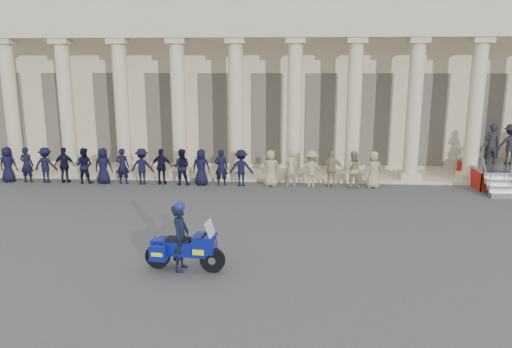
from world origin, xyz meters
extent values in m
plane|color=#3C3C3F|center=(0.00, 0.00, 0.00)|extent=(90.00, 90.00, 0.00)
cube|color=#BDAF8E|center=(0.00, 15.00, 4.50)|extent=(40.00, 10.00, 9.00)
cube|color=#BDAF8E|center=(0.00, 8.80, 0.07)|extent=(40.00, 2.60, 0.15)
cube|color=#BDAF8E|center=(0.00, 8.00, 6.79)|extent=(35.80, 1.00, 1.00)
cube|color=#BDAF8E|center=(-11.70, 8.00, 0.30)|extent=(0.90, 0.90, 0.30)
cylinder|color=#BDAF8E|center=(-11.70, 8.00, 3.25)|extent=(0.64, 0.64, 5.60)
cube|color=#BDAF8E|center=(-11.70, 8.00, 6.17)|extent=(0.85, 0.85, 0.24)
cube|color=#BDAF8E|center=(-9.10, 8.00, 0.30)|extent=(0.90, 0.90, 0.30)
cylinder|color=#BDAF8E|center=(-9.10, 8.00, 3.25)|extent=(0.64, 0.64, 5.60)
cube|color=#BDAF8E|center=(-9.10, 8.00, 6.17)|extent=(0.85, 0.85, 0.24)
cube|color=#BDAF8E|center=(-6.50, 8.00, 0.30)|extent=(0.90, 0.90, 0.30)
cylinder|color=#BDAF8E|center=(-6.50, 8.00, 3.25)|extent=(0.64, 0.64, 5.60)
cube|color=#BDAF8E|center=(-6.50, 8.00, 6.17)|extent=(0.85, 0.85, 0.24)
cube|color=#BDAF8E|center=(-3.90, 8.00, 0.30)|extent=(0.90, 0.90, 0.30)
cylinder|color=#BDAF8E|center=(-3.90, 8.00, 3.25)|extent=(0.64, 0.64, 5.60)
cube|color=#BDAF8E|center=(-3.90, 8.00, 6.17)|extent=(0.85, 0.85, 0.24)
cube|color=#BDAF8E|center=(-1.30, 8.00, 0.30)|extent=(0.90, 0.90, 0.30)
cylinder|color=#BDAF8E|center=(-1.30, 8.00, 3.25)|extent=(0.64, 0.64, 5.60)
cube|color=#BDAF8E|center=(-1.30, 8.00, 6.17)|extent=(0.85, 0.85, 0.24)
cube|color=#BDAF8E|center=(1.30, 8.00, 0.30)|extent=(0.90, 0.90, 0.30)
cylinder|color=#BDAF8E|center=(1.30, 8.00, 3.25)|extent=(0.64, 0.64, 5.60)
cube|color=#BDAF8E|center=(1.30, 8.00, 6.17)|extent=(0.85, 0.85, 0.24)
cube|color=#BDAF8E|center=(3.90, 8.00, 0.30)|extent=(0.90, 0.90, 0.30)
cylinder|color=#BDAF8E|center=(3.90, 8.00, 3.25)|extent=(0.64, 0.64, 5.60)
cube|color=#BDAF8E|center=(3.90, 8.00, 6.17)|extent=(0.85, 0.85, 0.24)
cube|color=#BDAF8E|center=(6.50, 8.00, 0.30)|extent=(0.90, 0.90, 0.30)
cylinder|color=#BDAF8E|center=(6.50, 8.00, 3.25)|extent=(0.64, 0.64, 5.60)
cube|color=#BDAF8E|center=(6.50, 8.00, 6.17)|extent=(0.85, 0.85, 0.24)
cube|color=#BDAF8E|center=(9.10, 8.00, 0.30)|extent=(0.90, 0.90, 0.30)
cylinder|color=#BDAF8E|center=(9.10, 8.00, 3.25)|extent=(0.64, 0.64, 5.60)
cube|color=#BDAF8E|center=(9.10, 8.00, 6.17)|extent=(0.85, 0.85, 0.24)
cube|color=black|center=(-13.00, 10.02, 2.55)|extent=(1.30, 0.12, 4.20)
cube|color=black|center=(-10.40, 10.02, 2.55)|extent=(1.30, 0.12, 4.20)
cube|color=black|center=(-7.80, 10.02, 2.55)|extent=(1.30, 0.12, 4.20)
cube|color=black|center=(-5.20, 10.02, 2.55)|extent=(1.30, 0.12, 4.20)
cube|color=black|center=(-2.60, 10.02, 2.55)|extent=(1.30, 0.12, 4.20)
cube|color=black|center=(0.00, 10.02, 2.55)|extent=(1.30, 0.12, 4.20)
cube|color=black|center=(2.60, 10.02, 2.55)|extent=(1.30, 0.12, 4.20)
cube|color=black|center=(5.20, 10.02, 2.55)|extent=(1.30, 0.12, 4.20)
cube|color=black|center=(7.80, 10.02, 2.55)|extent=(1.30, 0.12, 4.20)
cube|color=black|center=(10.40, 10.02, 2.55)|extent=(1.30, 0.12, 4.20)
imported|color=black|center=(-11.45, 6.79, 0.79)|extent=(0.78, 0.51, 1.59)
imported|color=black|center=(-10.58, 6.79, 0.79)|extent=(0.58, 0.38, 1.59)
imported|color=black|center=(-9.71, 6.79, 0.79)|extent=(1.03, 0.59, 1.59)
imported|color=black|center=(-8.83, 6.79, 0.79)|extent=(0.93, 0.39, 1.59)
imported|color=black|center=(-7.96, 6.79, 0.79)|extent=(0.77, 0.60, 1.59)
imported|color=black|center=(-7.08, 6.79, 0.79)|extent=(0.78, 0.51, 1.59)
imported|color=black|center=(-6.21, 6.79, 0.79)|extent=(0.58, 0.38, 1.59)
imported|color=black|center=(-5.33, 6.79, 0.79)|extent=(1.03, 0.59, 1.59)
imported|color=black|center=(-4.46, 6.79, 0.79)|extent=(0.93, 0.39, 1.59)
imported|color=black|center=(-3.58, 6.79, 0.79)|extent=(0.77, 0.60, 1.59)
imported|color=black|center=(-2.71, 6.79, 0.79)|extent=(0.78, 0.51, 1.59)
imported|color=black|center=(-1.84, 6.79, 0.79)|extent=(0.58, 0.38, 1.59)
imported|color=black|center=(-0.96, 6.79, 0.79)|extent=(1.03, 0.59, 1.59)
imported|color=gray|center=(0.31, 6.79, 0.79)|extent=(0.78, 0.51, 1.59)
imported|color=gray|center=(1.19, 6.79, 0.79)|extent=(0.58, 0.38, 1.59)
imported|color=gray|center=(2.06, 6.79, 0.79)|extent=(1.03, 0.59, 1.59)
imported|color=gray|center=(2.94, 6.79, 0.79)|extent=(0.93, 0.39, 1.59)
imported|color=gray|center=(3.81, 6.79, 0.79)|extent=(0.77, 0.60, 1.59)
imported|color=gray|center=(4.69, 6.79, 0.79)|extent=(0.78, 0.51, 1.59)
cube|color=#A1160D|center=(9.05, 7.91, 0.38)|extent=(0.04, 3.07, 0.77)
cube|color=gray|center=(9.63, 5.48, 0.11)|extent=(1.10, 0.28, 0.22)
cube|color=gray|center=(9.63, 5.76, 0.33)|extent=(1.10, 0.28, 0.22)
cube|color=gray|center=(9.63, 6.04, 0.54)|extent=(1.10, 0.28, 0.22)
cube|color=gray|center=(9.63, 6.32, 0.76)|extent=(1.10, 0.28, 0.22)
cylinder|color=gray|center=(11.18, 9.40, 1.37)|extent=(4.30, 0.04, 0.04)
imported|color=black|center=(9.98, 8.11, 1.75)|extent=(0.64, 0.42, 1.76)
imported|color=black|center=(10.78, 8.11, 1.75)|extent=(1.14, 0.66, 1.76)
cylinder|color=black|center=(-0.79, -2.41, 0.32)|extent=(0.66, 0.21, 0.65)
cylinder|color=black|center=(-2.26, -2.24, 0.32)|extent=(0.66, 0.21, 0.65)
cube|color=navy|center=(-1.48, -2.33, 0.61)|extent=(1.17, 0.54, 0.37)
cube|color=navy|center=(-0.99, -2.38, 0.77)|extent=(0.59, 0.57, 0.44)
cube|color=silver|center=(-0.99, -2.38, 0.54)|extent=(0.25, 0.32, 0.12)
cube|color=#B2BFCC|center=(-0.82, -2.40, 1.10)|extent=(0.25, 0.47, 0.53)
cube|color=black|center=(-1.67, -2.31, 0.81)|extent=(0.67, 0.40, 0.10)
cube|color=navy|center=(-2.21, -2.25, 0.69)|extent=(0.38, 0.37, 0.22)
cube|color=navy|center=(-2.15, -2.57, 0.54)|extent=(0.46, 0.26, 0.39)
cube|color=#C4EE0C|center=(-2.15, -2.57, 0.54)|extent=(0.32, 0.27, 0.10)
cube|color=navy|center=(-2.08, -1.94, 0.54)|extent=(0.46, 0.26, 0.39)
cube|color=#C4EE0C|center=(-2.08, -1.94, 0.54)|extent=(0.32, 0.27, 0.10)
cylinder|color=silver|center=(-1.94, -2.04, 0.29)|extent=(0.60, 0.16, 0.10)
cylinder|color=black|center=(-0.99, -2.38, 1.00)|extent=(0.11, 0.69, 0.04)
imported|color=black|center=(-1.62, -2.31, 0.88)|extent=(0.49, 0.68, 1.75)
sphere|color=navy|center=(-1.62, -2.31, 1.70)|extent=(0.28, 0.28, 0.28)
camera|label=1|loc=(1.14, -14.23, 5.25)|focal=35.00mm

